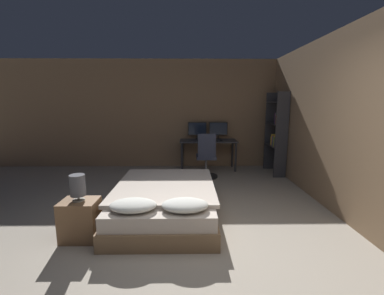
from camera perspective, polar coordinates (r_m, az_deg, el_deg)
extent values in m
plane|color=#9E9384|center=(2.88, 5.09, -25.11)|extent=(20.00, 20.00, 0.00)
cube|color=#8E7051|center=(6.59, 1.51, 7.42)|extent=(12.00, 0.06, 2.70)
cube|color=#8E7051|center=(4.44, 29.16, 4.87)|extent=(0.06, 12.00, 2.70)
cube|color=#846647|center=(3.90, -5.96, -13.31)|extent=(1.39, 1.97, 0.22)
cube|color=beige|center=(3.83, -6.02, -10.53)|extent=(1.33, 1.91, 0.18)
cube|color=beige|center=(3.90, -5.89, -8.30)|extent=(1.43, 1.66, 0.05)
ellipsoid|color=silver|center=(3.14, -12.95, -12.40)|extent=(0.55, 0.38, 0.13)
ellipsoid|color=silver|center=(3.07, -1.56, -12.65)|extent=(0.55, 0.38, 0.13)
cube|color=brown|center=(3.50, -23.56, -14.52)|extent=(0.43, 0.34, 0.49)
cylinder|color=gray|center=(3.41, -23.86, -10.62)|extent=(0.14, 0.14, 0.01)
cylinder|color=gray|center=(3.40, -23.90, -10.11)|extent=(0.02, 0.02, 0.05)
cylinder|color=#4C4C51|center=(3.35, -24.09, -7.66)|extent=(0.18, 0.18, 0.25)
cube|color=#38383D|center=(6.31, 3.64, 1.50)|extent=(1.39, 0.58, 0.03)
cylinder|color=#2D2D33|center=(6.12, -2.25, -2.24)|extent=(0.05, 0.05, 0.70)
cylinder|color=#2D2D33|center=(6.22, 9.69, -2.17)|extent=(0.05, 0.05, 0.70)
cylinder|color=#2D2D33|center=(6.59, -2.15, -1.35)|extent=(0.05, 0.05, 0.70)
cylinder|color=#2D2D33|center=(6.69, 8.95, -1.30)|extent=(0.05, 0.05, 0.70)
cylinder|color=black|center=(6.48, 1.17, 1.93)|extent=(0.16, 0.16, 0.01)
cylinder|color=black|center=(6.47, 1.17, 2.37)|extent=(0.03, 0.03, 0.09)
cube|color=black|center=(6.45, 1.17, 4.20)|extent=(0.46, 0.03, 0.33)
cube|color=#192338|center=(6.43, 1.18, 4.19)|extent=(0.43, 0.00, 0.30)
cylinder|color=black|center=(6.52, 5.84, 1.93)|extent=(0.16, 0.16, 0.01)
cylinder|color=black|center=(6.51, 5.85, 2.37)|extent=(0.03, 0.03, 0.09)
cube|color=black|center=(6.49, 5.88, 4.19)|extent=(0.46, 0.03, 0.33)
cube|color=#192338|center=(6.47, 5.89, 4.18)|extent=(0.43, 0.00, 0.30)
cube|color=black|center=(6.12, 3.77, 1.46)|extent=(0.41, 0.13, 0.02)
ellipsoid|color=black|center=(6.15, 6.52, 1.54)|extent=(0.07, 0.05, 0.04)
cylinder|color=black|center=(5.78, 3.11, -6.38)|extent=(0.52, 0.52, 0.04)
cylinder|color=gray|center=(5.72, 3.13, -4.32)|extent=(0.05, 0.05, 0.39)
cube|color=#33384C|center=(5.67, 3.15, -2.07)|extent=(0.42, 0.42, 0.07)
cube|color=#33384C|center=(5.43, 3.31, 0.45)|extent=(0.38, 0.05, 0.50)
cube|color=#333338|center=(5.88, 19.31, 2.51)|extent=(0.28, 0.02, 1.88)
cube|color=#333338|center=(6.60, 17.05, 3.40)|extent=(0.28, 0.02, 1.88)
cube|color=#333338|center=(6.28, 17.97, 0.44)|extent=(0.28, 0.75, 0.02)
cube|color=#333338|center=(6.22, 18.22, 5.04)|extent=(0.28, 0.75, 0.02)
cube|color=#333338|center=(6.20, 18.47, 9.53)|extent=(0.28, 0.75, 0.02)
cube|color=#337042|center=(5.93, 19.11, 1.23)|extent=(0.23, 0.03, 0.26)
cube|color=#7A387F|center=(5.99, 18.94, 0.90)|extent=(0.23, 0.04, 0.18)
cube|color=#337042|center=(6.02, 18.81, 1.14)|extent=(0.23, 0.03, 0.21)
cube|color=gold|center=(6.05, 18.70, 1.45)|extent=(0.23, 0.03, 0.27)
cube|color=#337042|center=(6.10, 18.55, 1.27)|extent=(0.23, 0.04, 0.22)
cube|color=#2D4784|center=(6.14, 18.43, 1.32)|extent=(0.23, 0.02, 0.22)
cube|color=#7A387F|center=(6.17, 18.33, 1.39)|extent=(0.23, 0.04, 0.22)
cube|color=gold|center=(6.21, 18.19, 1.64)|extent=(0.23, 0.04, 0.26)
cube|color=gold|center=(6.26, 18.03, 1.40)|extent=(0.23, 0.03, 0.19)
cube|color=#7A387F|center=(5.89, 19.37, 6.09)|extent=(0.23, 0.04, 0.26)
cube|color=#B2332D|center=(5.94, 19.20, 5.82)|extent=(0.23, 0.03, 0.20)
cube|color=#337042|center=(5.96, 19.11, 6.10)|extent=(0.23, 0.02, 0.25)
cube|color=#28282D|center=(5.99, 19.00, 5.80)|extent=(0.23, 0.02, 0.18)
cube|color=#7A387F|center=(6.02, 18.93, 6.10)|extent=(0.23, 0.03, 0.24)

